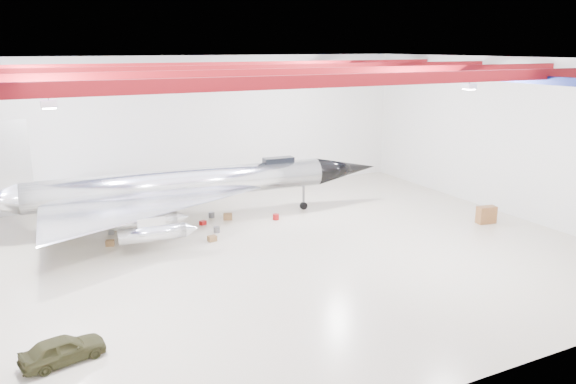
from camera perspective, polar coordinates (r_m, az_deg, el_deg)
floor at (r=32.37m, az=-4.15°, el=-6.62°), size 40.00×40.00×0.00m
wall_back at (r=44.86m, az=-11.69°, el=6.37°), size 40.00×0.00×40.00m
wall_right at (r=42.48m, az=21.59°, el=5.20°), size 0.00×30.00×30.00m
ceiling at (r=30.18m, az=-4.54°, el=13.24°), size 40.00×40.00×0.00m
ceiling_structure at (r=30.21m, az=-4.51°, el=11.96°), size 39.50×29.50×1.08m
jet_aircraft at (r=38.16m, az=-10.75°, el=0.37°), size 27.74×16.88×7.56m
jeep at (r=23.75m, az=-21.90°, el=-14.60°), size 3.33×1.91×1.07m
desk at (r=40.44m, az=19.50°, el=-2.20°), size 1.38×0.86×1.18m
crate_ply at (r=35.66m, az=-17.63°, el=-4.96°), size 0.59×0.53×0.35m
toolbox_red at (r=38.34m, az=-8.64°, el=-3.10°), size 0.49×0.45×0.28m
engine_drum at (r=36.64m, az=-7.26°, el=-3.82°), size 0.46×0.46×0.37m
parts_bin at (r=39.25m, az=-6.14°, el=-2.49°), size 0.74×0.68×0.42m
crate_small at (r=37.75m, az=-17.51°, el=-3.96°), size 0.39×0.35×0.23m
tool_chest at (r=39.00m, az=-1.24°, el=-2.55°), size 0.55×0.55×0.39m
oil_barrel at (r=35.08m, az=-7.72°, el=-4.70°), size 0.56×0.47×0.35m
spares_box at (r=39.83m, az=-7.77°, el=-2.32°), size 0.54×0.54×0.37m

